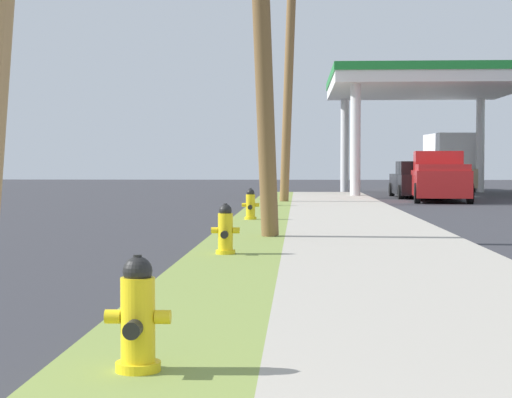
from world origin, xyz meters
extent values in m
cylinder|color=yellow|center=(0.63, 3.86, 0.15)|extent=(0.29, 0.29, 0.06)
cylinder|color=yellow|center=(0.63, 3.86, 0.42)|extent=(0.22, 0.22, 0.60)
sphere|color=black|center=(0.63, 3.86, 0.76)|extent=(0.19, 0.19, 0.19)
cylinder|color=black|center=(0.63, 3.86, 0.84)|extent=(0.06, 0.06, 0.05)
cylinder|color=yellow|center=(0.47, 3.86, 0.47)|extent=(0.10, 0.09, 0.09)
cylinder|color=yellow|center=(0.79, 3.86, 0.47)|extent=(0.10, 0.09, 0.09)
cylinder|color=black|center=(0.63, 3.69, 0.42)|extent=(0.11, 0.12, 0.11)
cylinder|color=yellow|center=(0.57, 11.08, 0.15)|extent=(0.29, 0.29, 0.06)
cylinder|color=yellow|center=(0.57, 11.08, 0.42)|extent=(0.22, 0.22, 0.60)
sphere|color=black|center=(0.57, 11.08, 0.76)|extent=(0.19, 0.19, 0.19)
cylinder|color=black|center=(0.57, 11.08, 0.84)|extent=(0.06, 0.06, 0.05)
cylinder|color=yellow|center=(0.41, 11.08, 0.47)|extent=(0.10, 0.09, 0.09)
cylinder|color=yellow|center=(0.73, 11.08, 0.47)|extent=(0.10, 0.09, 0.09)
cylinder|color=black|center=(0.57, 10.91, 0.42)|extent=(0.11, 0.12, 0.11)
cylinder|color=yellow|center=(0.50, 19.11, 0.15)|extent=(0.29, 0.29, 0.06)
cylinder|color=yellow|center=(0.50, 19.11, 0.42)|extent=(0.22, 0.22, 0.60)
sphere|color=black|center=(0.50, 19.11, 0.76)|extent=(0.19, 0.19, 0.19)
cylinder|color=black|center=(0.50, 19.11, 0.84)|extent=(0.06, 0.06, 0.05)
cylinder|color=yellow|center=(0.34, 19.11, 0.47)|extent=(0.10, 0.09, 0.09)
cylinder|color=yellow|center=(0.66, 19.11, 0.47)|extent=(0.10, 0.09, 0.09)
cylinder|color=black|center=(0.50, 18.94, 0.42)|extent=(0.11, 0.12, 0.11)
cylinder|color=yellow|center=(0.62, 26.27, 0.15)|extent=(0.29, 0.29, 0.06)
cylinder|color=yellow|center=(0.62, 26.27, 0.42)|extent=(0.22, 0.22, 0.60)
sphere|color=black|center=(0.62, 26.27, 0.76)|extent=(0.19, 0.19, 0.19)
cylinder|color=black|center=(0.62, 26.27, 0.84)|extent=(0.06, 0.06, 0.05)
cylinder|color=yellow|center=(0.46, 26.27, 0.47)|extent=(0.10, 0.09, 0.09)
cylinder|color=yellow|center=(0.78, 26.27, 0.47)|extent=(0.10, 0.09, 0.09)
cylinder|color=black|center=(0.62, 26.10, 0.42)|extent=(0.11, 0.12, 0.11)
cylinder|color=olive|center=(1.29, 29.12, 4.68)|extent=(0.77, 0.99, 9.13)
cylinder|color=silver|center=(4.06, 35.39, 2.43)|extent=(0.44, 0.44, 4.86)
cylinder|color=silver|center=(4.06, 43.87, 2.43)|extent=(0.44, 0.44, 4.86)
cylinder|color=silver|center=(11.08, 43.87, 2.43)|extent=(0.44, 0.44, 4.86)
cube|color=white|center=(7.57, 39.63, 5.11)|extent=(8.82, 10.28, 0.50)
cube|color=#1E8433|center=(7.57, 39.63, 5.54)|extent=(8.92, 10.38, 0.36)
cube|color=#47474C|center=(7.57, 35.39, 0.80)|extent=(0.70, 1.10, 1.60)
cube|color=#47474C|center=(7.57, 43.87, 0.80)|extent=(0.70, 1.10, 1.60)
cube|color=black|center=(6.74, 36.13, 0.59)|extent=(1.84, 4.51, 0.85)
cube|color=black|center=(6.75, 35.91, 1.29)|extent=(1.61, 2.03, 0.56)
cylinder|color=black|center=(5.88, 37.83, 0.30)|extent=(0.22, 0.60, 0.60)
cylinder|color=black|center=(7.60, 37.84, 0.30)|extent=(0.22, 0.60, 0.60)
cylinder|color=black|center=(5.89, 34.43, 0.30)|extent=(0.22, 0.60, 0.60)
cylinder|color=black|center=(7.61, 34.44, 0.30)|extent=(0.22, 0.60, 0.60)
cube|color=tan|center=(9.79, 46.81, 0.71)|extent=(2.48, 6.53, 1.00)
cube|color=white|center=(9.85, 46.05, 2.16)|extent=(2.26, 4.11, 1.90)
cube|color=tan|center=(9.63, 48.86, 1.66)|extent=(1.99, 2.18, 0.90)
cylinder|color=black|center=(8.64, 49.38, 0.38)|extent=(0.28, 0.77, 0.76)
cylinder|color=black|center=(10.53, 49.53, 0.38)|extent=(0.28, 0.77, 0.76)
cylinder|color=black|center=(9.04, 44.10, 0.38)|extent=(0.28, 0.77, 0.76)
cylinder|color=black|center=(10.94, 44.25, 0.38)|extent=(0.28, 0.77, 0.76)
cube|color=red|center=(7.15, 32.49, 0.71)|extent=(2.46, 5.55, 1.00)
cube|color=red|center=(7.24, 33.46, 1.59)|extent=(2.01, 2.20, 0.76)
cube|color=red|center=(7.05, 31.31, 1.33)|extent=(2.12, 3.07, 0.24)
cylinder|color=black|center=(6.39, 34.71, 0.38)|extent=(0.28, 0.78, 0.76)
cylinder|color=black|center=(8.28, 34.55, 0.38)|extent=(0.28, 0.78, 0.76)
cylinder|color=black|center=(6.02, 30.43, 0.38)|extent=(0.28, 0.78, 0.76)
cylinder|color=black|center=(7.91, 30.27, 0.38)|extent=(0.28, 0.78, 0.76)
camera|label=1|loc=(1.65, -1.55, 1.44)|focal=60.59mm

